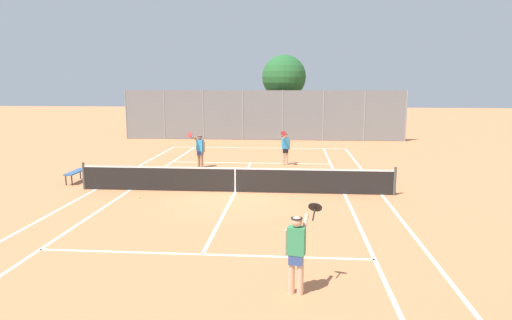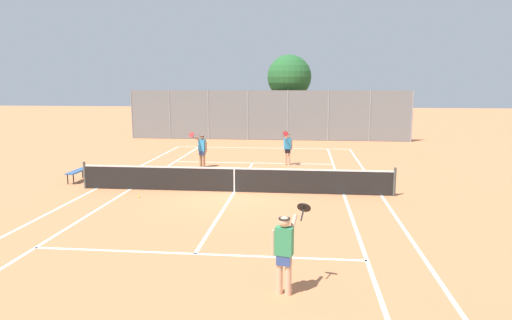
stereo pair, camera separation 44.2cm
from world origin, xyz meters
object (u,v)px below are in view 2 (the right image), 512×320
at_px(player_far_right, 287,147).
at_px(tree_behind_left, 288,78).
at_px(loose_tennis_ball_0, 139,197).
at_px(courtside_bench, 78,172).
at_px(player_near_side, 284,249).
at_px(tennis_net, 234,179).
at_px(player_far_left, 202,149).

distance_m(player_far_right, tree_behind_left, 12.48).
height_order(loose_tennis_ball_0, courtside_bench, courtside_bench).
distance_m(player_near_side, player_far_right, 14.32).
distance_m(loose_tennis_ball_0, tree_behind_left, 20.22).
bearing_deg(courtside_bench, tennis_net, -10.36).
bearing_deg(player_far_right, courtside_bench, -151.32).
bearing_deg(courtside_bench, tree_behind_left, 63.66).
bearing_deg(player_far_left, loose_tennis_ball_0, -99.37).
xyz_separation_m(courtside_bench, tree_behind_left, (8.28, 16.72, 4.01)).
distance_m(player_far_left, courtside_bench, 5.85).
height_order(player_far_left, player_far_right, same).
xyz_separation_m(tennis_net, tree_behind_left, (1.39, 17.98, 3.91)).
distance_m(player_near_side, loose_tennis_ball_0, 9.11).
xyz_separation_m(tennis_net, player_far_right, (1.80, 6.01, 0.42)).
height_order(player_near_side, loose_tennis_ball_0, player_near_side).
distance_m(tennis_net, loose_tennis_ball_0, 3.58).
xyz_separation_m(player_near_side, player_far_left, (-4.60, 13.20, 0.00)).
bearing_deg(player_far_left, courtside_bench, -141.34).
bearing_deg(loose_tennis_ball_0, tennis_net, 19.37).
height_order(player_far_right, tree_behind_left, tree_behind_left).
height_order(player_near_side, player_far_left, same).
bearing_deg(player_near_side, player_far_left, 109.21).
height_order(tennis_net, courtside_bench, tennis_net).
relative_size(player_far_left, loose_tennis_ball_0, 26.88).
distance_m(tennis_net, player_far_right, 6.29).
xyz_separation_m(tennis_net, player_far_left, (-2.34, 4.90, 0.42)).
xyz_separation_m(player_far_right, courtside_bench, (-8.69, -4.75, -0.52)).
relative_size(player_far_right, tree_behind_left, 0.29).
xyz_separation_m(player_far_right, tree_behind_left, (-0.41, 11.97, 3.50)).
bearing_deg(player_far_right, tree_behind_left, 91.96).
bearing_deg(player_far_right, player_far_left, -164.95).
xyz_separation_m(loose_tennis_ball_0, courtside_bench, (-3.54, 2.44, 0.38)).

